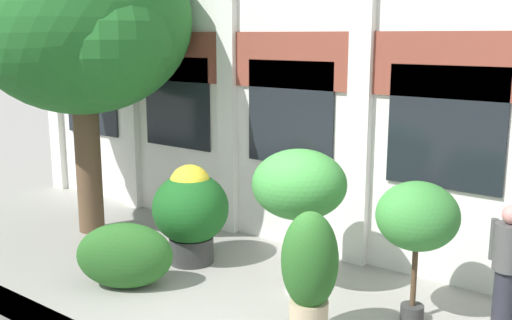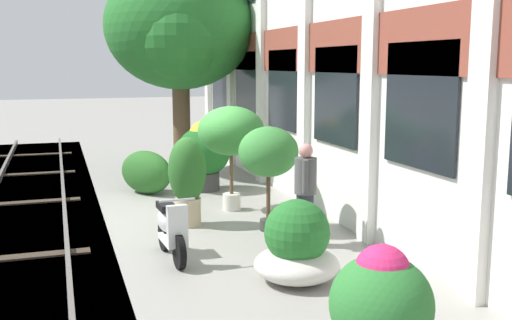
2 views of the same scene
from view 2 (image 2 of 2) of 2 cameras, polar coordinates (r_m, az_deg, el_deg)
name	(u,v)px [view 2 (image 2 of 2)]	position (r m, az deg, el deg)	size (l,w,h in m)	color
ground_plane	(174,216)	(11.33, -7.85, -5.27)	(80.00, 80.00, 0.00)	gray
rail_tracks	(22,235)	(11.21, -21.37, -6.69)	(23.46, 2.80, 0.43)	#423F3A
broadleaf_tree	(180,30)	(15.69, -7.27, 12.15)	(4.00, 3.81, 5.36)	brown
potted_plant_tall_urn	(268,153)	(9.98, 1.19, 0.64)	(1.01, 1.01, 1.77)	#333333
potted_plant_fluted_column	(187,177)	(10.44, -6.56, -1.64)	(0.66, 0.66, 1.56)	tan
potted_plant_wide_bowl	(297,247)	(7.86, 3.91, -8.29)	(1.13, 1.13, 1.08)	beige
potted_plant_ribbed_drum	(381,311)	(5.42, 11.80, -13.88)	(0.90, 0.90, 1.29)	gray
potted_plant_terracotta_small	(231,133)	(11.40, -2.38, 2.62)	(1.28, 1.28, 2.01)	beige
potted_plant_glazed_jar	(204,152)	(13.34, -5.01, 0.75)	(1.18, 1.18, 1.56)	#333333
scooter_second_parked	(170,229)	(8.83, -8.20, -6.48)	(1.38, 0.50, 0.98)	black
resident_by_doorway	(305,192)	(9.22, 4.72, -3.03)	(0.49, 0.34, 1.61)	#282833
topiary_hedge	(146,172)	(13.23, -10.42, -1.15)	(1.36, 0.70, 0.94)	#286023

